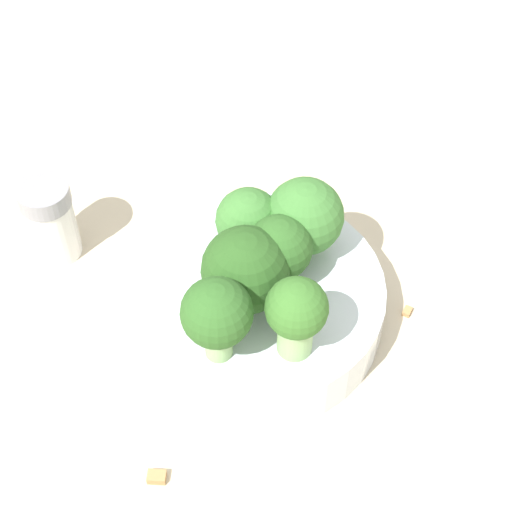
{
  "coord_description": "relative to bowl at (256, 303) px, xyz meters",
  "views": [
    {
      "loc": [
        -0.29,
        0.1,
        0.43
      ],
      "look_at": [
        0.0,
        0.0,
        0.06
      ],
      "focal_mm": 60.0,
      "sensor_mm": 36.0,
      "label": 1
    }
  ],
  "objects": [
    {
      "name": "ground_plane",
      "position": [
        0.0,
        0.0,
        -0.02
      ],
      "size": [
        3.0,
        3.0,
        0.0
      ],
      "primitive_type": "plane",
      "color": "beige"
    },
    {
      "name": "bowl",
      "position": [
        0.0,
        0.0,
        0.0
      ],
      "size": [
        0.15,
        0.15,
        0.03
      ],
      "primitive_type": "cylinder",
      "color": "silver",
      "rests_on": "ground_plane"
    },
    {
      "name": "broccoli_floret_0",
      "position": [
        -0.01,
        0.01,
        0.04
      ],
      "size": [
        0.05,
        0.05,
        0.05
      ],
      "color": "#84AD66",
      "rests_on": "bowl"
    },
    {
      "name": "broccoli_floret_1",
      "position": [
        0.0,
        -0.01,
        0.04
      ],
      "size": [
        0.04,
        0.04,
        0.05
      ],
      "color": "#7A9E5B",
      "rests_on": "bowl"
    },
    {
      "name": "broccoli_floret_2",
      "position": [
        -0.05,
        -0.01,
        0.05
      ],
      "size": [
        0.03,
        0.03,
        0.05
      ],
      "color": "#8EB770",
      "rests_on": "bowl"
    },
    {
      "name": "broccoli_floret_3",
      "position": [
        -0.04,
        0.03,
        0.05
      ],
      "size": [
        0.04,
        0.04,
        0.06
      ],
      "color": "#8EB770",
      "rests_on": "bowl"
    },
    {
      "name": "broccoli_floret_4",
      "position": [
        0.03,
        -0.01,
        0.04
      ],
      "size": [
        0.04,
        0.04,
        0.05
      ],
      "color": "#7A9E5B",
      "rests_on": "bowl"
    },
    {
      "name": "broccoli_floret_5",
      "position": [
        0.02,
        -0.04,
        0.05
      ],
      "size": [
        0.05,
        0.05,
        0.05
      ],
      "color": "#8EB770",
      "rests_on": "bowl"
    },
    {
      "name": "pepper_shaker",
      "position": [
        0.09,
        0.11,
        0.01
      ],
      "size": [
        0.03,
        0.03,
        0.06
      ],
      "color": "silver",
      "rests_on": "ground_plane"
    },
    {
      "name": "almond_crumb_0",
      "position": [
        -0.08,
        0.09,
        -0.01
      ],
      "size": [
        0.01,
        0.01,
        0.01
      ],
      "primitive_type": "cube",
      "rotation": [
        0.0,
        0.0,
        4.31
      ],
      "color": "#AD7F4C",
      "rests_on": "ground_plane"
    },
    {
      "name": "almond_crumb_2",
      "position": [
        -0.03,
        -0.09,
        -0.01
      ],
      "size": [
        0.01,
        0.01,
        0.01
      ],
      "primitive_type": "cube",
      "rotation": [
        0.0,
        0.0,
        2.34
      ],
      "color": "#AD7F4C",
      "rests_on": "ground_plane"
    }
  ]
}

